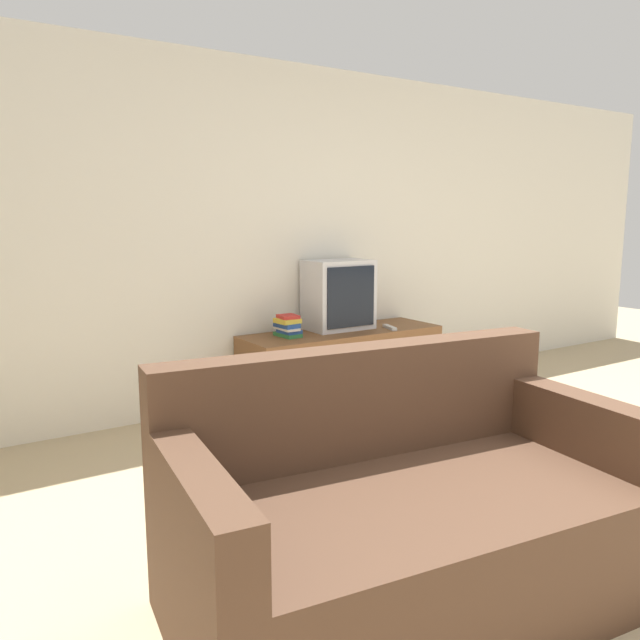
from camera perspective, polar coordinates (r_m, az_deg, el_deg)
wall_back at (r=4.98m, az=-2.42°, el=7.72°), size 9.00×0.06×2.60m
tv_stand at (r=5.00m, az=2.06°, el=-4.12°), size 1.65×0.53×0.56m
television at (r=4.98m, az=1.71°, el=2.33°), size 0.52×0.35×0.55m
couch at (r=2.48m, az=7.93°, el=-17.95°), size 1.86×1.13×0.93m
book_stack at (r=4.69m, az=-2.97°, el=-0.57°), size 0.17×0.23×0.16m
remote_on_stand at (r=5.05m, az=6.38°, el=-0.67°), size 0.09×0.20×0.02m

